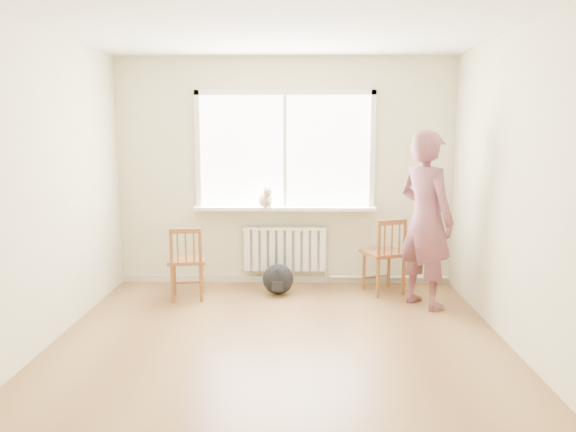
# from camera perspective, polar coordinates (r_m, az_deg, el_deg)

# --- Properties ---
(floor) EXTENTS (4.50, 4.50, 0.00)m
(floor) POSITION_cam_1_polar(r_m,az_deg,el_deg) (4.82, -1.00, -13.86)
(floor) COLOR olive
(floor) RESTS_ON ground
(ceiling) EXTENTS (4.50, 4.50, 0.00)m
(ceiling) POSITION_cam_1_polar(r_m,az_deg,el_deg) (4.52, -1.10, 19.56)
(ceiling) COLOR white
(ceiling) RESTS_ON back_wall
(back_wall) EXTENTS (4.00, 0.01, 2.70)m
(back_wall) POSITION_cam_1_polar(r_m,az_deg,el_deg) (6.71, -0.30, 4.48)
(back_wall) COLOR beige
(back_wall) RESTS_ON ground
(window) EXTENTS (2.12, 0.05, 1.42)m
(window) POSITION_cam_1_polar(r_m,az_deg,el_deg) (6.67, -0.31, 7.13)
(window) COLOR white
(window) RESTS_ON back_wall
(windowsill) EXTENTS (2.15, 0.22, 0.04)m
(windowsill) POSITION_cam_1_polar(r_m,az_deg,el_deg) (6.65, -0.32, 0.79)
(windowsill) COLOR white
(windowsill) RESTS_ON back_wall
(radiator) EXTENTS (1.00, 0.12, 0.55)m
(radiator) POSITION_cam_1_polar(r_m,az_deg,el_deg) (6.75, -0.32, -3.31)
(radiator) COLOR white
(radiator) RESTS_ON back_wall
(heating_pipe) EXTENTS (1.40, 0.04, 0.04)m
(heating_pipe) POSITION_cam_1_polar(r_m,az_deg,el_deg) (6.95, 10.12, -6.15)
(heating_pipe) COLOR silver
(heating_pipe) RESTS_ON back_wall
(baseboard) EXTENTS (4.00, 0.03, 0.08)m
(baseboard) POSITION_cam_1_polar(r_m,az_deg,el_deg) (6.92, -0.30, -6.42)
(baseboard) COLOR beige
(baseboard) RESTS_ON ground
(chair_left) EXTENTS (0.45, 0.44, 0.81)m
(chair_left) POSITION_cam_1_polar(r_m,az_deg,el_deg) (6.25, -10.24, -4.71)
(chair_left) COLOR brown
(chair_left) RESTS_ON floor
(chair_right) EXTENTS (0.55, 0.54, 0.87)m
(chair_right) POSITION_cam_1_polar(r_m,az_deg,el_deg) (6.45, 9.94, -4.00)
(chair_right) COLOR brown
(chair_right) RESTS_ON floor
(person) EXTENTS (0.75, 0.81, 1.85)m
(person) POSITION_cam_1_polar(r_m,az_deg,el_deg) (6.00, 13.83, -0.38)
(person) COLOR #BF3F69
(person) RESTS_ON floor
(cat) EXTENTS (0.23, 0.39, 0.27)m
(cat) POSITION_cam_1_polar(r_m,az_deg,el_deg) (6.56, -2.26, 1.80)
(cat) COLOR beige
(cat) RESTS_ON windowsill
(backpack) EXTENTS (0.42, 0.38, 0.35)m
(backpack) POSITION_cam_1_polar(r_m,az_deg,el_deg) (6.40, -1.02, -6.44)
(backpack) COLOR black
(backpack) RESTS_ON floor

